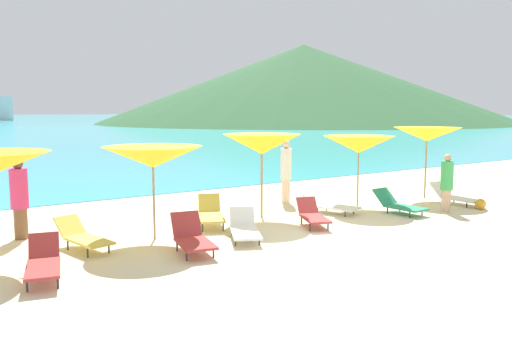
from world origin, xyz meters
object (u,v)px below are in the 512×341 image
Objects in this scene: umbrella_2 at (262,144)px; beachgoer_3 at (19,197)px; lounge_chair_3 at (454,196)px; lounge_chair_6 at (43,262)px; lounge_chair_4 at (313,215)px; lounge_chair_5 at (211,213)px; umbrella_1 at (153,157)px; umbrella_4 at (427,134)px; lounge_chair_0 at (330,205)px; beachgoer_1 at (286,170)px; lounge_chair_8 at (244,228)px; beach_ball at (481,204)px; lounge_chair_1 at (399,204)px; umbrella_3 at (359,145)px; beachgoer_2 at (447,182)px; lounge_chair_2 at (83,236)px; lounge_chair_7 at (192,237)px.

umbrella_2 is 1.24× the size of beachgoer_3.
lounge_chair_3 is 1.09× the size of lounge_chair_6.
lounge_chair_5 reaches higher than lounge_chair_4.
umbrella_1 is 9.49m from umbrella_4.
beachgoer_1 is at bearing 71.09° from lounge_chair_0.
lounge_chair_8 is 0.84× the size of beachgoer_1.
umbrella_1 is 2.55m from lounge_chair_8.
beach_ball is at bearing 19.50° from lounge_chair_8.
lounge_chair_0 is 3.55m from lounge_chair_5.
lounge_chair_1 is 0.94× the size of lounge_chair_8.
umbrella_2 reaches higher than lounge_chair_4.
umbrella_3 is 9.15m from beachgoer_3.
umbrella_3 reaches higher than beachgoer_2.
beachgoer_3 is (-8.99, 1.45, -0.91)m from umbrella_3.
lounge_chair_3 is 5.21m from beachgoer_1.
lounge_chair_4 is at bearing 17.87° from lounge_chair_6.
umbrella_3 is 1.42× the size of lounge_chair_5.
lounge_chair_2 reaches higher than beach_ball.
umbrella_3 is 1.39× the size of beachgoer_2.
lounge_chair_1 is at bearing -20.32° from lounge_chair_2.
lounge_chair_6 is 10.65m from beachgoer_2.
umbrella_1 reaches higher than beachgoer_2.
umbrella_1 reaches higher than lounge_chair_6.
umbrella_1 is 1.32× the size of beachgoer_3.
beachgoer_2 is at bearing -22.78° from lounge_chair_2.
beachgoer_2 is at bearing 9.06° from lounge_chair_7.
umbrella_3 is at bearing 22.50° from lounge_chair_5.
lounge_chair_5 is (-3.52, 0.50, 0.09)m from lounge_chair_0.
umbrella_2 is 4.09m from lounge_chair_7.
umbrella_2 is 1.51× the size of lounge_chair_7.
lounge_chair_4 reaches higher than lounge_chair_3.
beachgoer_3 is (-9.17, 2.84, 0.67)m from lounge_chair_1.
umbrella_3 is 7.33× the size of beach_ball.
beachgoer_3 is (-2.43, 1.70, -0.89)m from umbrella_1.
lounge_chair_4 is at bearing 47.43° from beachgoer_1.
umbrella_1 reaches higher than lounge_chair_0.
lounge_chair_3 is at bearing -27.17° from umbrella_3.
umbrella_4 is at bearing 21.74° from lounge_chair_1.
umbrella_2 is 1.38× the size of lounge_chair_8.
lounge_chair_4 is 3.31m from beachgoer_1.
umbrella_2 is 1.49× the size of lounge_chair_4.
lounge_chair_0 is 1.10× the size of lounge_chair_1.
beachgoer_1 is (7.77, 3.39, 0.72)m from lounge_chair_6.
lounge_chair_0 is at bearing -12.99° from lounge_chair_2.
beachgoer_2 is at bearing -12.27° from umbrella_1.
lounge_chair_3 is at bearing -99.35° from umbrella_4.
lounge_chair_7 reaches higher than lounge_chair_1.
lounge_chair_4 is at bearing -169.61° from umbrella_4.
lounge_chair_7 is (-9.28, -1.48, -1.77)m from umbrella_4.
lounge_chair_4 is 4.84× the size of beach_ball.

